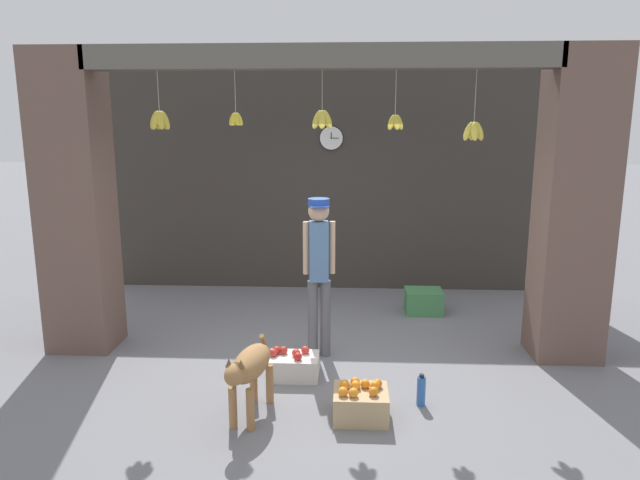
# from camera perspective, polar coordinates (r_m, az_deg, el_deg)

# --- Properties ---
(ground_plane) EXTENTS (60.00, 60.00, 0.00)m
(ground_plane) POSITION_cam_1_polar(r_m,az_deg,el_deg) (6.27, -0.19, -11.97)
(ground_plane) COLOR slate
(shop_back_wall) EXTENTS (6.64, 0.12, 3.27)m
(shop_back_wall) POSITION_cam_1_polar(r_m,az_deg,el_deg) (8.62, 0.81, 5.82)
(shop_back_wall) COLOR #38332D
(shop_back_wall) RESTS_ON ground_plane
(shop_pillar_left) EXTENTS (0.70, 0.60, 3.27)m
(shop_pillar_left) POSITION_cam_1_polar(r_m,az_deg,el_deg) (6.79, -23.23, 3.28)
(shop_pillar_left) COLOR brown
(shop_pillar_left) RESTS_ON ground_plane
(shop_pillar_right) EXTENTS (0.70, 0.60, 3.27)m
(shop_pillar_right) POSITION_cam_1_polar(r_m,az_deg,el_deg) (6.54, 24.05, 2.92)
(shop_pillar_right) COLOR brown
(shop_pillar_right) RESTS_ON ground_plane
(storefront_awning) EXTENTS (4.74, 0.30, 0.95)m
(storefront_awning) POSITION_cam_1_polar(r_m,az_deg,el_deg) (5.90, -0.27, 17.43)
(storefront_awning) COLOR #5B564C
(dog) EXTENTS (0.38, 0.94, 0.67)m
(dog) POSITION_cam_1_polar(r_m,az_deg,el_deg) (5.04, -7.06, -12.59)
(dog) COLOR #9E7042
(dog) RESTS_ON ground_plane
(shopkeeper) EXTENTS (0.34, 0.29, 1.74)m
(shopkeeper) POSITION_cam_1_polar(r_m,az_deg,el_deg) (6.07, -0.09, -2.39)
(shopkeeper) COLOR #56565B
(shopkeeper) RESTS_ON ground_plane
(fruit_crate_oranges) EXTENTS (0.47, 0.42, 0.33)m
(fruit_crate_oranges) POSITION_cam_1_polar(r_m,az_deg,el_deg) (5.14, 4.09, -15.89)
(fruit_crate_oranges) COLOR tan
(fruit_crate_oranges) RESTS_ON ground_plane
(fruit_crate_apples) EXTENTS (0.50, 0.36, 0.30)m
(fruit_crate_apples) POSITION_cam_1_polar(r_m,az_deg,el_deg) (5.87, -2.70, -12.40)
(fruit_crate_apples) COLOR silver
(fruit_crate_apples) RESTS_ON ground_plane
(produce_box_green) EXTENTS (0.49, 0.41, 0.31)m
(produce_box_green) POSITION_cam_1_polar(r_m,az_deg,el_deg) (7.83, 10.32, -6.05)
(produce_box_green) COLOR #42844C
(produce_box_green) RESTS_ON ground_plane
(water_bottle) EXTENTS (0.08, 0.08, 0.30)m
(water_bottle) POSITION_cam_1_polar(r_m,az_deg,el_deg) (5.40, 10.08, -14.62)
(water_bottle) COLOR #2D60AD
(water_bottle) RESTS_ON ground_plane
(wall_clock) EXTENTS (0.36, 0.03, 0.36)m
(wall_clock) POSITION_cam_1_polar(r_m,az_deg,el_deg) (8.50, 1.14, 10.15)
(wall_clock) COLOR black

